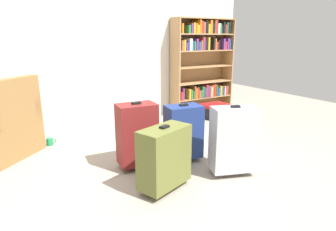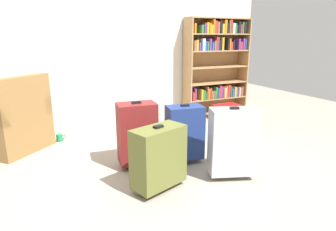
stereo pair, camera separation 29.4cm
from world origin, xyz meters
name	(u,v)px [view 1 (the left image)]	position (x,y,z in m)	size (l,w,h in m)	color
ground_plane	(159,178)	(0.00, 0.00, 0.00)	(9.46, 9.46, 0.00)	#9E9384
back_wall	(89,38)	(0.00, 2.07, 1.30)	(5.40, 0.10, 2.60)	beige
bookshelf	(202,62)	(1.90, 1.86, 0.90)	(1.15, 0.31, 1.63)	#A87F51
mug	(50,142)	(-0.76, 1.46, 0.05)	(0.12, 0.08, 0.10)	#1E7F4C
storage_box	(215,110)	(1.87, 1.44, 0.12)	(0.43, 0.31, 0.23)	black
suitcase_navy_blue	(183,132)	(0.42, 0.22, 0.34)	(0.41, 0.29, 0.64)	navy
suitcase_olive	(164,157)	(-0.06, -0.22, 0.31)	(0.53, 0.38, 0.60)	brown
suitcase_silver	(233,139)	(0.66, -0.30, 0.36)	(0.48, 0.36, 0.70)	#B7BABF
suitcase_dark_red	(137,134)	(-0.07, 0.32, 0.36)	(0.41, 0.28, 0.70)	maroon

